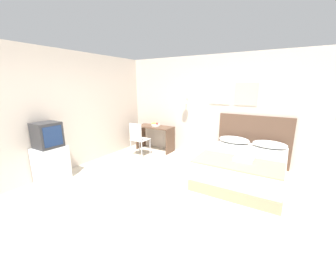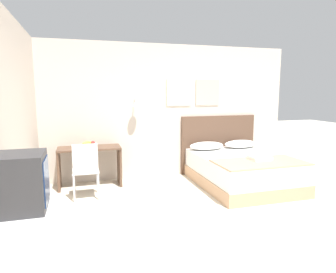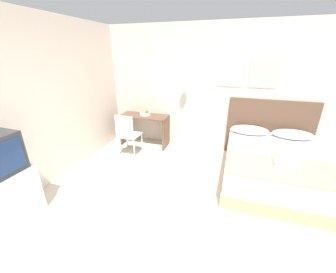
{
  "view_description": "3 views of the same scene",
  "coord_description": "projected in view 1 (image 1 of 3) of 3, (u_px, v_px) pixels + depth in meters",
  "views": [
    {
      "loc": [
        1.95,
        -2.44,
        1.92
      ],
      "look_at": [
        -0.28,
        1.27,
        0.82
      ],
      "focal_mm": 22.0,
      "sensor_mm": 36.0,
      "label": 1
    },
    {
      "loc": [
        -1.59,
        -3.04,
        1.73
      ],
      "look_at": [
        -0.28,
        1.39,
        1.03
      ],
      "focal_mm": 32.0,
      "sensor_mm": 36.0,
      "label": 2
    },
    {
      "loc": [
        0.51,
        -1.73,
        2.08
      ],
      "look_at": [
        -0.54,
        1.45,
        0.71
      ],
      "focal_mm": 22.0,
      "sensor_mm": 36.0,
      "label": 3
    }
  ],
  "objects": [
    {
      "name": "television",
      "position": [
        47.0,
        135.0,
        4.03
      ],
      "size": [
        0.41,
        0.45,
        0.5
      ],
      "color": "#2D2D30",
      "rests_on": "tv_stand"
    },
    {
      "name": "wall_left",
      "position": [
        47.0,
        114.0,
        4.22
      ],
      "size": [
        0.06,
        5.76,
        2.65
      ],
      "color": "beige",
      "rests_on": "ground_plane"
    },
    {
      "name": "pillow_right",
      "position": [
        270.0,
        144.0,
        4.54
      ],
      "size": [
        0.72,
        0.38,
        0.16
      ],
      "color": "white",
      "rests_on": "bed"
    },
    {
      "name": "desk",
      "position": [
        155.0,
        134.0,
        6.11
      ],
      "size": [
        1.11,
        0.49,
        0.73
      ],
      "color": "brown",
      "rests_on": "ground_plane"
    },
    {
      "name": "desk_chair",
      "position": [
        138.0,
        137.0,
        5.58
      ],
      "size": [
        0.42,
        0.42,
        0.92
      ],
      "color": "white",
      "rests_on": "ground_plane"
    },
    {
      "name": "fruit_bowl",
      "position": [
        156.0,
        125.0,
        6.06
      ],
      "size": [
        0.27,
        0.25,
        0.11
      ],
      "color": "silver",
      "rests_on": "desk"
    },
    {
      "name": "throw_blanket",
      "position": [
        238.0,
        163.0,
        3.67
      ],
      "size": [
        1.5,
        0.78,
        0.02
      ],
      "color": "tan",
      "rests_on": "bed"
    },
    {
      "name": "ground_plane",
      "position": [
        143.0,
        202.0,
        3.47
      ],
      "size": [
        24.0,
        24.0,
        0.0
      ],
      "primitive_type": "plane",
      "color": "beige"
    },
    {
      "name": "tv_stand",
      "position": [
        51.0,
        164.0,
        4.17
      ],
      "size": [
        0.42,
        0.58,
        0.71
      ],
      "color": "white",
      "rests_on": "ground_plane"
    },
    {
      "name": "wall_back",
      "position": [
        207.0,
        107.0,
        5.46
      ],
      "size": [
        5.46,
        0.31,
        2.65
      ],
      "color": "beige",
      "rests_on": "ground_plane"
    },
    {
      "name": "pillow_left",
      "position": [
        234.0,
        140.0,
        4.93
      ],
      "size": [
        0.72,
        0.38,
        0.16
      ],
      "color": "white",
      "rests_on": "bed"
    },
    {
      "name": "headboard",
      "position": [
        253.0,
        141.0,
        4.97
      ],
      "size": [
        1.67,
        0.06,
        1.21
      ],
      "color": "brown",
      "rests_on": "ground_plane"
    },
    {
      "name": "folded_towel_near_foot",
      "position": [
        244.0,
        159.0,
        3.73
      ],
      "size": [
        0.33,
        0.29,
        0.06
      ],
      "color": "white",
      "rests_on": "throw_blanket"
    },
    {
      "name": "bed",
      "position": [
        243.0,
        167.0,
        4.21
      ],
      "size": [
        1.55,
        1.96,
        0.55
      ],
      "color": "tan",
      "rests_on": "ground_plane"
    }
  ]
}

